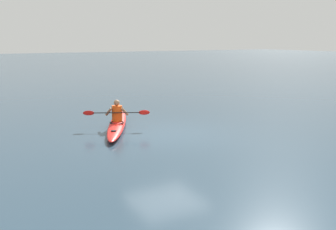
% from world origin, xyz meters
% --- Properties ---
extents(ground_plane, '(160.00, 160.00, 0.00)m').
position_xyz_m(ground_plane, '(0.00, 0.00, 0.00)').
color(ground_plane, '#283D4C').
extents(kayak, '(2.62, 4.57, 0.26)m').
position_xyz_m(kayak, '(1.15, -1.58, 0.13)').
color(kayak, red).
rests_on(kayak, ground).
extents(kayaker, '(2.14, 1.07, 0.77)m').
position_xyz_m(kayaker, '(1.15, -1.58, 0.58)').
color(kayaker, '#E04C14').
rests_on(kayaker, kayak).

